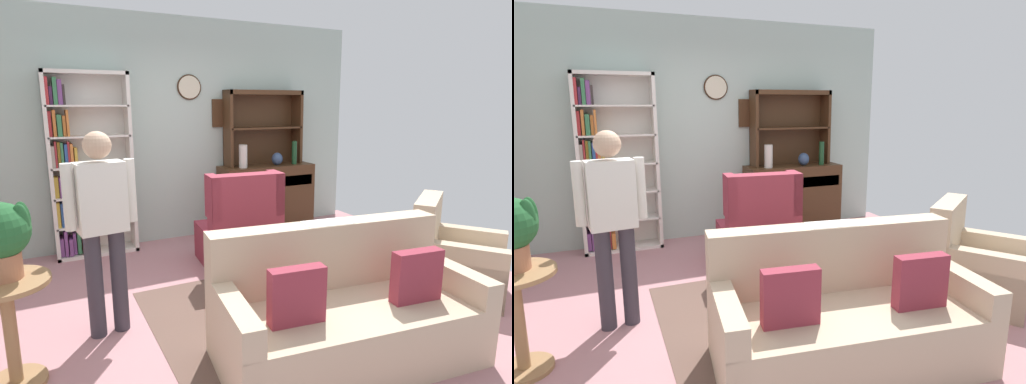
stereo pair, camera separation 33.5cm
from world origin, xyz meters
The scene contains 17 objects.
ground_plane centered at (0.00, 0.00, -0.01)m, with size 5.40×4.60×0.02m, color #B27A7F.
wall_back centered at (0.00, 2.13, 1.40)m, with size 5.00×0.09×2.80m.
area_rug centered at (0.20, -0.30, 0.00)m, with size 2.38×1.83×0.01m, color brown.
bookshelf centered at (-1.22, 1.94, 1.02)m, with size 0.90×0.30×2.10m.
sideboard centered at (1.11, 1.86, 0.51)m, with size 1.30×0.45×0.92m.
sideboard_hutch centered at (1.11, 1.97, 1.56)m, with size 1.10×0.26×1.00m.
vase_tall centered at (0.72, 1.78, 1.07)m, with size 0.11×0.11×0.30m, color beige.
vase_round centered at (1.24, 1.79, 1.01)m, with size 0.15×0.15×0.17m, color #33476B.
bottle_wine centered at (1.50, 1.77, 1.08)m, with size 0.07×0.07×0.32m, color #194223.
couch_floral centered at (0.14, -1.06, 0.31)m, with size 1.89×1.07×0.90m.
armchair_floral centered at (1.75, -0.68, 0.29)m, with size 1.06×1.07×0.88m.
wingback_chair centered at (0.21, 0.81, 0.38)m, with size 0.85×0.87×1.05m.
plant_stand centered at (-1.91, -0.39, 0.43)m, with size 0.52×0.52×0.71m.
potted_plant_large centered at (-1.89, -0.36, 0.98)m, with size 0.34×0.34×0.48m.
person_reading centered at (-1.27, 0.00, 0.91)m, with size 0.53×0.24×1.56m.
coffee_table centered at (0.12, -0.12, 0.35)m, with size 0.80×0.50×0.42m.
book_stack centered at (0.15, -0.10, 0.47)m, with size 0.22×0.16×0.10m.
Camera 1 is at (-1.64, -3.21, 1.76)m, focal length 29.84 mm.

